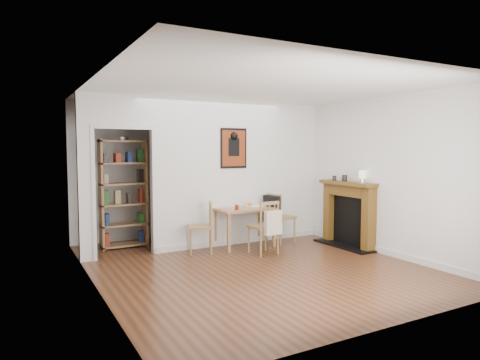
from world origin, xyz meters
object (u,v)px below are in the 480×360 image
dining_table (244,213)px  notebook (255,206)px  bookshelf (123,194)px  orange_fruit (250,204)px  mantel_lamp (363,175)px  chair_front (264,227)px  red_glass (237,207)px  ceramic_jar_b (334,178)px  chair_left (200,227)px  chair_right (280,217)px  ceramic_jar_a (345,178)px  fireplace (349,212)px

dining_table → notebook: 0.30m
bookshelf → orange_fruit: size_ratio=25.60×
bookshelf → mantel_lamp: 4.17m
chair_front → red_glass: chair_front is taller
orange_fruit → ceramic_jar_b: (1.40, -0.66, 0.47)m
chair_left → bookshelf: 1.56m
bookshelf → notebook: bookshelf is taller
chair_left → notebook: bearing=7.6°
orange_fruit → notebook: 0.10m
chair_right → orange_fruit: size_ratio=12.34×
red_glass → chair_left: bearing=173.2°
ceramic_jar_a → orange_fruit: bearing=148.7°
red_glass → dining_table: bearing=32.2°
dining_table → ceramic_jar_a: ceramic_jar_a is taller
bookshelf → mantel_lamp: bearing=-31.6°
chair_front → red_glass: size_ratio=10.16×
orange_fruit → notebook: (0.10, -0.03, -0.03)m
orange_fruit → notebook: orange_fruit is taller
fireplace → ceramic_jar_b: bearing=105.1°
orange_fruit → fireplace: bearing=-33.0°
chair_left → ceramic_jar_b: ceramic_jar_b is taller
bookshelf → mantel_lamp: bookshelf is taller
dining_table → chair_left: size_ratio=1.17×
chair_front → bookshelf: (-1.90, 1.63, 0.49)m
chair_left → ceramic_jar_a: 2.72m
chair_right → ceramic_jar_b: ceramic_jar_b is taller
chair_front → ceramic_jar_a: 1.79m
chair_front → fireplace: (1.65, -0.21, 0.16)m
fireplace → notebook: fireplace is taller
dining_table → chair_front: chair_front is taller
ceramic_jar_a → chair_front: bearing=175.4°
chair_front → ceramic_jar_b: 1.74m
notebook → chair_left: bearing=-172.4°
chair_right → fireplace: size_ratio=0.74×
dining_table → notebook: (0.28, 0.09, 0.09)m
red_glass → chair_right: bearing=6.0°
chair_front → orange_fruit: 0.82m
notebook → dining_table: bearing=-162.7°
bookshelf → notebook: bearing=-22.7°
fireplace → notebook: bearing=146.0°
chair_right → red_glass: chair_right is taller
chair_front → ceramic_jar_b: bearing=3.3°
chair_front → chair_right: bearing=39.3°
chair_left → fireplace: size_ratio=0.69×
chair_front → red_glass: (-0.24, 0.49, 0.28)m
chair_right → notebook: bearing=164.0°
dining_table → mantel_lamp: bearing=-35.7°
mantel_lamp → orange_fruit: bearing=138.5°
chair_left → fireplace: 2.67m
bookshelf → red_glass: size_ratio=21.68×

